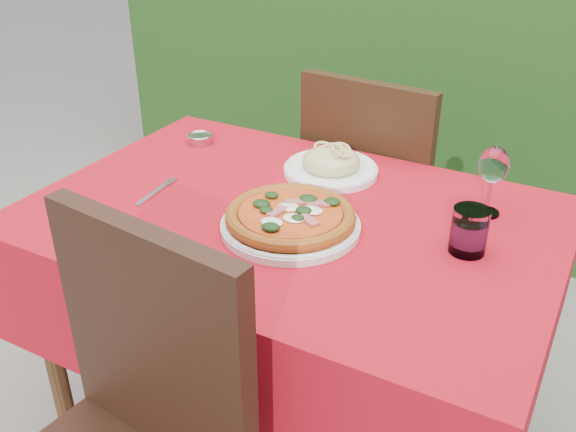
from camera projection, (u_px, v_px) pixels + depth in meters
The scene contains 10 objects.
ground at pixel (290, 432), 1.91m from camera, with size 60.00×60.00×0.00m, color slate.
hedge at pixel (469, 21), 2.66m from camera, with size 3.20×0.55×1.78m.
dining_table at pixel (291, 265), 1.63m from camera, with size 1.26×0.86×0.75m.
chair_far at pixel (376, 195), 2.09m from camera, with size 0.46×0.46×0.95m.
pizza_plate at pixel (291, 219), 1.47m from camera, with size 0.34×0.34×0.06m.
pasta_plate at pixel (331, 165), 1.74m from camera, with size 0.26×0.26×0.07m.
water_glass at pixel (469, 233), 1.37m from camera, with size 0.08×0.08×0.10m.
wine_glass at pixel (493, 168), 1.49m from camera, with size 0.07×0.07×0.17m.
fork at pixel (153, 194), 1.63m from camera, with size 0.02×0.19×0.00m, color silver.
steel_ramekin at pixel (200, 139), 1.93m from camera, with size 0.07×0.07×0.03m, color silver.
Camera 1 is at (0.65, -1.20, 1.49)m, focal length 40.00 mm.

